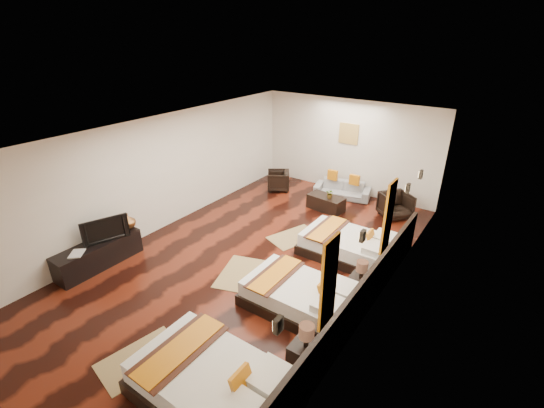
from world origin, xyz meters
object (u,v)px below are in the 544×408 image
Objects in this scene: nightstand_a at (305,354)px; coffee_table at (326,203)px; tv_console at (99,254)px; book at (70,254)px; bed_far at (349,246)px; table_plant at (330,194)px; armchair_left at (278,181)px; armchair_right at (396,205)px; nightstand_b at (360,285)px; figurine at (128,221)px; bed_mid at (301,296)px; sofa at (342,190)px; tv at (104,228)px; bed_near at (214,384)px.

nightstand_a is 0.83× the size of coffee_table.
book is at bearing -90.00° from tv_console.
bed_far is 1.12× the size of tv_console.
table_plant is (0.13, -0.05, 0.33)m from coffee_table.
armchair_left is 0.91× the size of armchair_right.
bed_far reaches higher than armchair_right.
armchair_right reaches higher than book.
bed_far is 5.74m from book.
nightstand_b is 3.68m from table_plant.
figurine is at bearing 172.64° from nightstand_a.
bed_mid is 4.39m from tv_console.
figurine is (-4.20, -2.57, 0.46)m from bed_far.
book is 0.34× the size of coffee_table.
sofa is at bearing 115.22° from armchair_right.
tv_console is 7.32m from armchair_right.
tv is 5.66m from table_plant.
figurine is at bearing 90.00° from tv_console.
armchair_right is at bearing -26.69° from sofa.
bed_near reaches higher than armchair_left.
tv reaches higher than table_plant.
nightstand_b is 0.79× the size of coffee_table.
tv is 2.78× the size of book.
tv reaches higher than nightstand_a.
bed_near reaches higher than armchair_right.
book reaches higher than sofa.
bed_near is at bearing -89.97° from bed_far.
nightstand_b reaches higher than coffee_table.
tv is 0.59m from figurine.
coffee_table is at bearing 103.85° from bed_near.
tv reaches higher than coffee_table.
bed_near reaches higher than table_plant.
bed_far is 1.41m from nightstand_b.
bed_mid is 5.20m from sofa.
bed_near is 4.23m from book.
figurine is at bearing 177.33° from armchair_right.
sofa is 6.33× the size of table_plant.
nightstand_a is 2.48× the size of book.
armchair_left is 3.62m from armchair_right.
nightstand_a is 0.89× the size of tv.
bed_near is at bearing -77.21° from table_plant.
armchair_right reaches higher than sofa.
armchair_left is (0.79, 6.17, -0.26)m from book.
armchair_left is at bearing 82.74° from book.
tv is at bearing 76.75° from tv_console.
table_plant is (-1.59, -0.70, 0.19)m from armchair_right.
bed_mid is 2.96× the size of armchair_left.
table_plant is at bearing 57.16° from figurine.
armchair_right is (4.40, 5.84, 0.06)m from tv_console.
bed_far is 3.26m from sofa.
bed_far reaches higher than tv_console.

